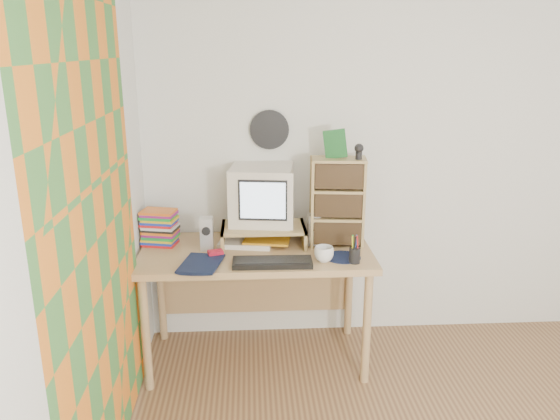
{
  "coord_description": "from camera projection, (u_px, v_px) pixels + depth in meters",
  "views": [
    {
      "loc": [
        -1.06,
        -1.73,
        1.93
      ],
      "look_at": [
        -0.89,
        1.33,
        1.02
      ],
      "focal_mm": 35.0,
      "sensor_mm": 36.0,
      "label": 1
    }
  ],
  "objects": [
    {
      "name": "back_wall",
      "position": [
        411.0,
        155.0,
        3.59
      ],
      "size": [
        3.5,
        0.0,
        3.5
      ],
      "primitive_type": "plane",
      "rotation": [
        1.57,
        0.0,
        0.0
      ],
      "color": "white",
      "rests_on": "floor"
    },
    {
      "name": "left_wall",
      "position": [
        44.0,
        261.0,
        1.82
      ],
      "size": [
        0.0,
        3.5,
        3.5
      ],
      "primitive_type": "plane",
      "rotation": [
        1.57,
        0.0,
        1.57
      ],
      "color": "white",
      "rests_on": "floor"
    },
    {
      "name": "curtain",
      "position": [
        97.0,
        240.0,
        2.31
      ],
      "size": [
        0.0,
        2.2,
        2.2
      ],
      "primitive_type": "plane",
      "rotation": [
        1.57,
        0.0,
        1.57
      ],
      "color": "orange",
      "rests_on": "left_wall"
    },
    {
      "name": "wall_disc",
      "position": [
        269.0,
        130.0,
        3.47
      ],
      "size": [
        0.25,
        0.02,
        0.25
      ],
      "primitive_type": "cylinder",
      "rotation": [
        1.57,
        0.0,
        0.0
      ],
      "color": "black",
      "rests_on": "back_wall"
    },
    {
      "name": "desk",
      "position": [
        256.0,
        266.0,
        3.42
      ],
      "size": [
        1.4,
        0.7,
        0.75
      ],
      "color": "tan",
      "rests_on": "floor"
    },
    {
      "name": "monitor_riser",
      "position": [
        263.0,
        230.0,
        3.39
      ],
      "size": [
        0.52,
        0.3,
        0.12
      ],
      "color": "tan",
      "rests_on": "desk"
    },
    {
      "name": "crt_monitor",
      "position": [
        262.0,
        196.0,
        3.38
      ],
      "size": [
        0.42,
        0.42,
        0.36
      ],
      "primitive_type": "cube",
      "rotation": [
        0.0,
        0.0,
        -0.14
      ],
      "color": "silver",
      "rests_on": "monitor_riser"
    },
    {
      "name": "speaker_left",
      "position": [
        207.0,
        234.0,
        3.29
      ],
      "size": [
        0.08,
        0.08,
        0.2
      ],
      "primitive_type": "cube",
      "rotation": [
        0.0,
        0.0,
        -0.01
      ],
      "color": "silver",
      "rests_on": "desk"
    },
    {
      "name": "speaker_right",
      "position": [
        314.0,
        230.0,
        3.38
      ],
      "size": [
        0.07,
        0.07,
        0.2
      ],
      "primitive_type": "cube",
      "rotation": [
        0.0,
        0.0,
        0.0
      ],
      "color": "silver",
      "rests_on": "desk"
    },
    {
      "name": "keyboard",
      "position": [
        272.0,
        262.0,
        3.08
      ],
      "size": [
        0.45,
        0.16,
        0.03
      ],
      "primitive_type": "cube",
      "rotation": [
        0.0,
        0.0,
        -0.02
      ],
      "color": "black",
      "rests_on": "desk"
    },
    {
      "name": "dvd_stack",
      "position": [
        159.0,
        223.0,
        3.37
      ],
      "size": [
        0.23,
        0.18,
        0.29
      ],
      "primitive_type": null,
      "rotation": [
        0.0,
        0.0,
        -0.22
      ],
      "color": "brown",
      "rests_on": "desk"
    },
    {
      "name": "cd_rack",
      "position": [
        338.0,
        202.0,
        3.34
      ],
      "size": [
        0.34,
        0.21,
        0.55
      ],
      "primitive_type": "cube",
      "rotation": [
        0.0,
        0.0,
        -0.11
      ],
      "color": "tan",
      "rests_on": "desk"
    },
    {
      "name": "mug",
      "position": [
        324.0,
        254.0,
        3.13
      ],
      "size": [
        0.12,
        0.12,
        0.09
      ],
      "primitive_type": "imported",
      "rotation": [
        0.0,
        0.0,
        0.05
      ],
      "color": "white",
      "rests_on": "desk"
    },
    {
      "name": "diary",
      "position": [
        183.0,
        261.0,
        3.08
      ],
      "size": [
        0.29,
        0.24,
        0.05
      ],
      "primitive_type": "imported",
      "rotation": [
        0.0,
        0.0,
        -0.2
      ],
      "color": "#0E1633",
      "rests_on": "desk"
    },
    {
      "name": "mousepad",
      "position": [
        343.0,
        257.0,
        3.2
      ],
      "size": [
        0.27,
        0.27,
        0.0
      ],
      "primitive_type": "cylinder",
      "rotation": [
        0.0,
        0.0,
        0.32
      ],
      "color": "#101935",
      "rests_on": "desk"
    },
    {
      "name": "pen_cup",
      "position": [
        355.0,
        252.0,
        3.1
      ],
      "size": [
        0.07,
        0.07,
        0.13
      ],
      "primitive_type": null,
      "rotation": [
        0.0,
        0.0,
        -0.13
      ],
      "color": "black",
      "rests_on": "desk"
    },
    {
      "name": "papers",
      "position": [
        254.0,
        240.0,
        3.42
      ],
      "size": [
        0.36,
        0.29,
        0.04
      ],
      "primitive_type": null,
      "rotation": [
        0.0,
        0.0,
        -0.17
      ],
      "color": "white",
      "rests_on": "desk"
    },
    {
      "name": "red_box",
      "position": [
        216.0,
        254.0,
        3.19
      ],
      "size": [
        0.1,
        0.08,
        0.04
      ],
      "primitive_type": "cube",
      "rotation": [
        0.0,
        0.0,
        0.31
      ],
      "color": "#AD1227",
      "rests_on": "desk"
    },
    {
      "name": "game_box",
      "position": [
        335.0,
        144.0,
        3.25
      ],
      "size": [
        0.13,
        0.05,
        0.17
      ],
      "primitive_type": "cube",
      "rotation": [
        0.0,
        0.0,
        -0.2
      ],
      "color": "#1A5B25",
      "rests_on": "cd_rack"
    },
    {
      "name": "webcam",
      "position": [
        359.0,
        151.0,
        3.22
      ],
      "size": [
        0.06,
        0.06,
        0.09
      ],
      "primitive_type": null,
      "rotation": [
        0.0,
        0.0,
        0.13
      ],
      "color": "black",
      "rests_on": "cd_rack"
    }
  ]
}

